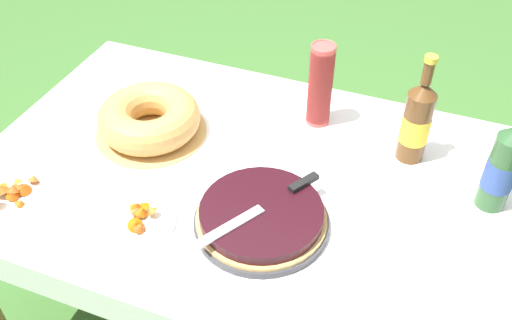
# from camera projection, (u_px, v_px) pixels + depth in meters

# --- Properties ---
(ground_plane) EXTENTS (16.00, 16.00, 0.00)m
(ground_plane) POSITION_uv_depth(u_px,v_px,m) (247.00, 312.00, 2.04)
(ground_plane) COLOR #3D6B2D
(garden_table) EXTENTS (1.50, 0.97, 0.67)m
(garden_table) POSITION_uv_depth(u_px,v_px,m) (245.00, 190.00, 1.63)
(garden_table) COLOR #A87A47
(garden_table) RESTS_ON ground_plane
(tablecloth) EXTENTS (1.51, 0.98, 0.10)m
(tablecloth) POSITION_uv_depth(u_px,v_px,m) (245.00, 177.00, 1.60)
(tablecloth) COLOR white
(tablecloth) RESTS_ON garden_table
(berry_tart) EXTENTS (0.34, 0.34, 0.06)m
(berry_tart) POSITION_uv_depth(u_px,v_px,m) (261.00, 217.00, 1.43)
(berry_tart) COLOR #38383D
(berry_tart) RESTS_ON tablecloth
(serving_knife) EXTENTS (0.21, 0.34, 0.01)m
(serving_knife) POSITION_uv_depth(u_px,v_px,m) (271.00, 202.00, 1.42)
(serving_knife) COLOR silver
(serving_knife) RESTS_ON berry_tart
(bundt_cake) EXTENTS (0.33, 0.33, 0.11)m
(bundt_cake) POSITION_uv_depth(u_px,v_px,m) (149.00, 118.00, 1.69)
(bundt_cake) COLOR tan
(bundt_cake) RESTS_ON tablecloth
(cup_stack) EXTENTS (0.07, 0.07, 0.27)m
(cup_stack) POSITION_uv_depth(u_px,v_px,m) (320.00, 85.00, 1.68)
(cup_stack) COLOR #E04C47
(cup_stack) RESTS_ON tablecloth
(cider_bottle_green) EXTENTS (0.08, 0.08, 0.34)m
(cider_bottle_green) POSITION_uv_depth(u_px,v_px,m) (502.00, 167.00, 1.42)
(cider_bottle_green) COLOR #2D562D
(cider_bottle_green) RESTS_ON tablecloth
(cider_bottle_amber) EXTENTS (0.08, 0.08, 0.33)m
(cider_bottle_amber) POSITION_uv_depth(u_px,v_px,m) (416.00, 122.00, 1.56)
(cider_bottle_amber) COLOR brown
(cider_bottle_amber) RESTS_ON tablecloth
(snack_plate_near) EXTENTS (0.20, 0.20, 0.05)m
(snack_plate_near) POSITION_uv_depth(u_px,v_px,m) (139.00, 216.00, 1.45)
(snack_plate_near) COLOR white
(snack_plate_near) RESTS_ON tablecloth
(snack_plate_left) EXTENTS (0.23, 0.23, 0.05)m
(snack_plate_left) POSITION_uv_depth(u_px,v_px,m) (14.00, 194.00, 1.51)
(snack_plate_left) COLOR white
(snack_plate_left) RESTS_ON tablecloth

